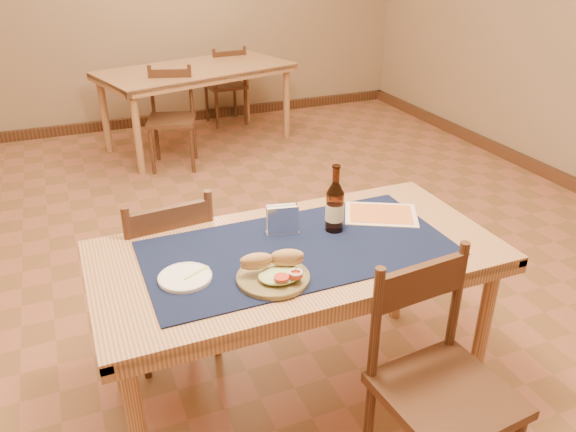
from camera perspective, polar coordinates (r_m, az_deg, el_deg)
name	(u,v)px	position (r m, az deg, el deg)	size (l,w,h in m)	color
room	(230,47)	(2.72, -5.92, 16.74)	(6.04, 7.04, 2.84)	#9C5D44
main_table	(298,267)	(2.27, 0.97, -5.17)	(1.60, 0.80, 0.75)	tan
placemat	(298,248)	(2.22, 0.99, -3.31)	(1.20, 0.60, 0.01)	#0E1434
baseboard	(241,290)	(3.23, -4.80, -7.51)	(6.00, 7.00, 0.10)	#4E2E1C
back_table	(196,76)	(5.49, -9.29, 13.83)	(1.92, 1.31, 0.75)	tan
chair_main_far	(167,270)	(2.69, -12.20, -5.41)	(0.45, 0.45, 0.89)	#4E2E1C
chair_main_near	(439,382)	(2.10, 15.06, -15.99)	(0.45, 0.45, 0.91)	#4E2E1C
chair_back_near	(172,116)	(5.05, -11.72, 9.89)	(0.50, 0.50, 0.86)	#4E2E1C
chair_back_far	(226,84)	(6.16, -6.28, 13.18)	(0.41, 0.41, 0.84)	#4E2E1C
sandwich_plate	(275,273)	(2.01, -1.38, -5.79)	(0.27, 0.27, 0.10)	olive
side_plate	(185,277)	(2.06, -10.43, -6.12)	(0.19, 0.19, 0.02)	white
fork	(198,272)	(2.07, -9.13, -5.61)	(0.11, 0.07, 0.00)	#9BD575
beer_bottle	(335,207)	(2.31, 4.77, 0.94)	(0.08, 0.08, 0.29)	#441E0C
napkin_holder	(282,220)	(2.31, -0.58, -0.44)	(0.15, 0.08, 0.12)	silver
menu_card	(381,214)	(2.51, 9.42, 0.19)	(0.38, 0.35, 0.01)	#FFDFC0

